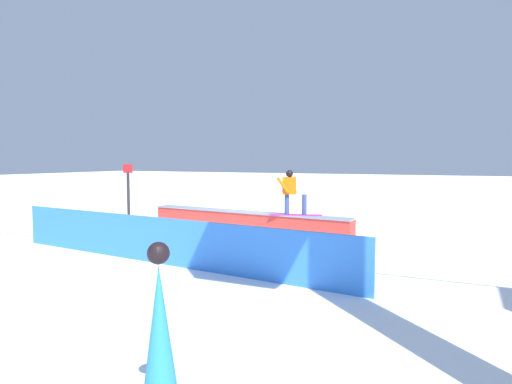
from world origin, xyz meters
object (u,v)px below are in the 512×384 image
(snowboarder, at_px, (291,191))
(background_skier_right, at_px, (160,346))
(trail_marker, at_px, (128,195))
(grind_box, at_px, (246,224))

(snowboarder, bearing_deg, background_skier_right, 103.78)
(background_skier_right, xyz_separation_m, trail_marker, (8.17, -8.83, 0.42))
(trail_marker, bearing_deg, grind_box, -170.76)
(grind_box, height_order, snowboarder, snowboarder)
(snowboarder, relative_size, trail_marker, 0.71)
(grind_box, bearing_deg, trail_marker, 9.24)
(snowboarder, xyz_separation_m, trail_marker, (5.89, 0.47, -0.29))
(snowboarder, relative_size, background_skier_right, 0.93)
(grind_box, xyz_separation_m, background_skier_right, (-3.93, 9.52, 0.44))
(grind_box, relative_size, snowboarder, 4.48)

